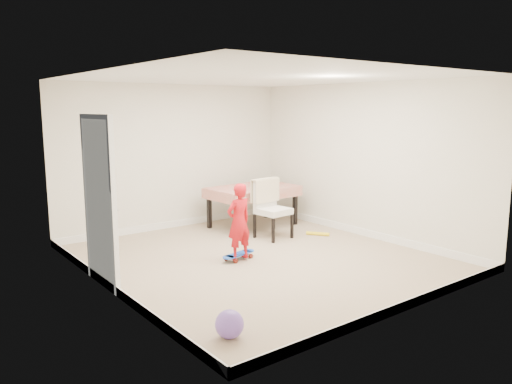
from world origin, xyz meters
TOP-DOWN VIEW (x-y plane):
  - ground at (0.00, 0.00)m, footprint 5.00×5.00m
  - ceiling at (0.00, 0.00)m, footprint 4.50×5.00m
  - wall_back at (0.00, 2.48)m, footprint 4.50×0.04m
  - wall_front at (0.00, -2.48)m, footprint 4.50×0.04m
  - wall_left at (-2.23, 0.00)m, footprint 0.04×5.00m
  - wall_right at (2.23, 0.00)m, footprint 0.04×5.00m
  - door at (-2.22, 0.30)m, footprint 0.11×0.94m
  - baseboard_back at (0.00, 2.49)m, footprint 4.50×0.02m
  - baseboard_front at (0.00, -2.49)m, footprint 4.50×0.02m
  - baseboard_left at (-2.24, 0.00)m, footprint 0.02×5.00m
  - baseboard_right at (2.24, 0.00)m, footprint 0.02×5.00m
  - dining_table at (1.15, 1.66)m, footprint 1.65×1.09m
  - dining_chair at (0.90, 0.76)m, footprint 0.60×0.67m
  - skateboard at (-0.27, 0.13)m, footprint 0.63×0.34m
  - child at (-0.32, 0.06)m, footprint 0.42×0.29m
  - balloon at (-1.81, -1.87)m, footprint 0.28×0.28m
  - foam_toy at (1.62, 0.42)m, footprint 0.28×0.36m

SIDE VIEW (x-z plane):
  - ground at x=0.00m, z-range 0.00..0.00m
  - foam_toy at x=1.62m, z-range 0.00..0.06m
  - skateboard at x=-0.27m, z-range 0.00..0.09m
  - baseboard_back at x=0.00m, z-range 0.00..0.12m
  - baseboard_front at x=0.00m, z-range 0.00..0.12m
  - baseboard_left at x=-2.24m, z-range 0.00..0.12m
  - baseboard_right at x=2.24m, z-range 0.00..0.12m
  - balloon at x=-1.81m, z-range 0.00..0.28m
  - dining_table at x=1.15m, z-range 0.00..0.75m
  - dining_chair at x=0.90m, z-range 0.00..1.00m
  - child at x=-0.32m, z-range 0.00..1.10m
  - door at x=-2.22m, z-range -0.03..2.08m
  - wall_back at x=0.00m, z-range 0.00..2.60m
  - wall_front at x=0.00m, z-range 0.00..2.60m
  - wall_left at x=-2.23m, z-range 0.00..2.60m
  - wall_right at x=2.23m, z-range 0.00..2.60m
  - ceiling at x=0.00m, z-range 2.56..2.60m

